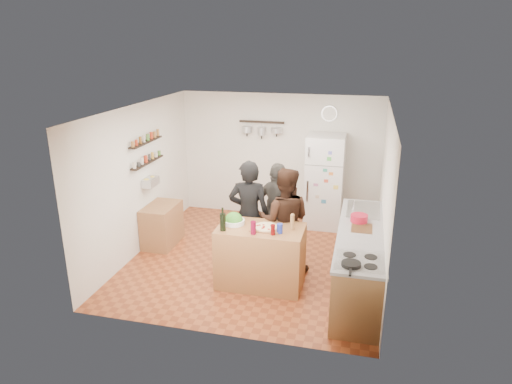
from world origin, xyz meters
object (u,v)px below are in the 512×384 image
(person_back, at_px, (277,211))
(salt_canister, at_px, (280,228))
(person_left, at_px, (249,214))
(salad_bowl, at_px, (234,222))
(skillet, at_px, (351,264))
(wine_bottle, at_px, (223,222))
(side_table, at_px, (162,225))
(fridge, at_px, (324,181))
(prep_island, at_px, (261,256))
(red_bowl, at_px, (359,218))
(counter_run, at_px, (359,261))
(pepper_mill, at_px, (292,223))
(wall_clock, at_px, (329,114))
(person_center, at_px, (284,221))

(person_back, bearing_deg, salt_canister, 124.42)
(person_left, height_order, person_back, person_left)
(salad_bowl, bearing_deg, skillet, -28.54)
(wine_bottle, xyz_separation_m, side_table, (-1.52, 1.17, -0.67))
(salad_bowl, bearing_deg, fridge, 66.13)
(prep_island, bearing_deg, red_bowl, 22.02)
(person_left, bearing_deg, salt_canister, 125.72)
(person_back, relative_size, red_bowl, 6.37)
(counter_run, distance_m, fridge, 2.46)
(person_left, height_order, fridge, fridge)
(prep_island, xyz_separation_m, pepper_mill, (0.45, 0.05, 0.55))
(salt_canister, bearing_deg, counter_run, 16.49)
(person_left, distance_m, person_back, 0.58)
(wine_bottle, xyz_separation_m, person_left, (0.18, 0.77, -0.16))
(person_left, bearing_deg, salad_bowl, 71.29)
(person_back, xyz_separation_m, red_bowl, (1.32, -0.43, 0.16))
(skillet, height_order, wall_clock, wall_clock)
(prep_island, distance_m, counter_run, 1.44)
(prep_island, distance_m, person_left, 0.76)
(pepper_mill, height_order, person_center, person_center)
(salt_canister, distance_m, person_back, 1.14)
(prep_island, xyz_separation_m, wall_clock, (0.67, 2.84, 1.69))
(prep_island, height_order, red_bowl, red_bowl)
(salad_bowl, xyz_separation_m, side_table, (-1.60, 0.90, -0.58))
(red_bowl, height_order, fridge, fridge)
(fridge, relative_size, wall_clock, 6.00)
(person_back, height_order, counter_run, person_back)
(wine_bottle, distance_m, skillet, 1.94)
(salad_bowl, bearing_deg, side_table, 150.54)
(person_back, distance_m, red_bowl, 1.39)
(person_back, bearing_deg, counter_run, 172.39)
(salad_bowl, xyz_separation_m, salt_canister, (0.72, -0.17, 0.04))
(prep_island, xyz_separation_m, skillet, (1.32, -0.90, 0.49))
(fridge, bearing_deg, salad_bowl, -113.87)
(fridge, xyz_separation_m, wall_clock, (0.00, 0.33, 1.25))
(wine_bottle, height_order, skillet, wine_bottle)
(prep_island, bearing_deg, skillet, -34.18)
(red_bowl, bearing_deg, prep_island, -157.98)
(side_table, bearing_deg, pepper_mill, -20.10)
(wine_bottle, bearing_deg, salad_bowl, 73.50)
(person_center, distance_m, person_back, 0.52)
(salad_bowl, height_order, fridge, fridge)
(red_bowl, distance_m, side_table, 3.47)
(person_center, xyz_separation_m, person_back, (-0.20, 0.48, -0.03))
(salt_canister, distance_m, person_left, 0.91)
(person_back, bearing_deg, prep_island, 108.70)
(salad_bowl, bearing_deg, person_left, 78.44)
(salad_bowl, height_order, person_center, person_center)
(salt_canister, xyz_separation_m, person_center, (-0.04, 0.62, -0.14))
(salt_canister, xyz_separation_m, wall_clock, (0.37, 2.96, 1.17))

